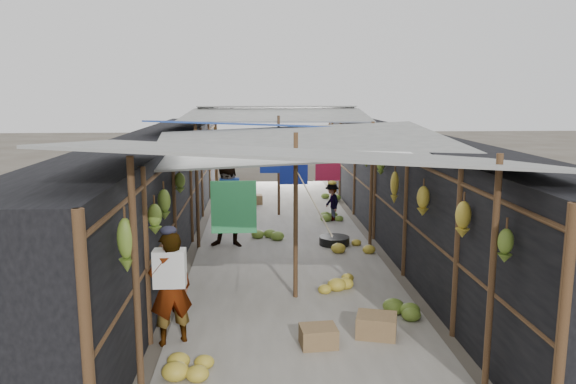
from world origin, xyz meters
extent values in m
cube|color=#9E998E|center=(0.00, 6.50, 0.01)|extent=(3.60, 16.00, 0.02)
cube|color=black|center=(-2.70, 6.50, 1.15)|extent=(1.40, 15.00, 2.30)
cube|color=black|center=(2.70, 6.50, 1.15)|extent=(1.40, 15.00, 2.30)
cube|color=#93734A|center=(0.17, 1.27, 0.14)|extent=(0.49, 0.40, 0.27)
cube|color=#93734A|center=(0.96, 1.51, 0.15)|extent=(0.61, 0.54, 0.31)
cube|color=#93734A|center=(-0.64, 10.47, 0.14)|extent=(0.47, 0.39, 0.28)
cylinder|color=black|center=(1.04, 6.00, 0.10)|extent=(0.63, 0.63, 0.19)
imported|color=white|center=(-1.70, 1.48, 0.74)|extent=(0.64, 0.53, 1.49)
imported|color=navy|center=(-1.14, 6.03, 0.86)|extent=(0.92, 0.76, 1.73)
imported|color=#433E3A|center=(1.30, 8.26, 0.48)|extent=(0.50, 0.69, 0.96)
cylinder|color=brown|center=(-1.80, 0.00, 1.30)|extent=(0.07, 0.07, 2.60)
cylinder|color=brown|center=(1.80, 0.00, 1.30)|extent=(0.07, 0.07, 2.60)
cylinder|color=brown|center=(0.00, 3.00, 1.30)|extent=(0.07, 0.07, 2.60)
cylinder|color=brown|center=(-1.80, 6.00, 1.30)|extent=(0.07, 0.07, 2.60)
cylinder|color=brown|center=(1.80, 6.00, 1.30)|extent=(0.07, 0.07, 2.60)
cylinder|color=brown|center=(0.00, 9.00, 1.30)|extent=(0.07, 0.07, 2.60)
cylinder|color=brown|center=(-1.80, 12.00, 1.30)|extent=(0.07, 0.07, 2.60)
cylinder|color=brown|center=(1.80, 12.00, 1.30)|extent=(0.07, 0.07, 2.60)
cube|color=gray|center=(0.00, 1.00, 2.50)|extent=(5.21, 3.19, 0.52)
cube|color=gray|center=(0.20, 4.20, 2.35)|extent=(5.23, 3.73, 0.50)
cube|color=#214298|center=(-0.10, 7.50, 2.45)|extent=(5.40, 3.60, 0.41)
cube|color=gray|center=(0.00, 10.80, 2.55)|extent=(5.37, 3.66, 0.27)
cube|color=gray|center=(0.10, 13.20, 2.65)|extent=(5.00, 1.99, 0.24)
cylinder|color=brown|center=(-2.00, 6.50, 2.05)|extent=(0.06, 15.00, 0.06)
cylinder|color=brown|center=(2.00, 6.50, 2.05)|extent=(0.06, 15.00, 0.06)
cylinder|color=gray|center=(0.00, 6.50, 2.05)|extent=(0.02, 15.00, 0.02)
cube|color=#1932A5|center=(-0.16, 6.75, 1.75)|extent=(0.70, 0.03, 0.60)
cube|color=#A3193A|center=(0.84, 5.62, 1.75)|extent=(0.50, 0.03, 0.60)
cube|color=#2A7E47|center=(-0.90, 1.90, 1.70)|extent=(0.60, 0.03, 0.70)
cube|color=white|center=(0.36, 8.92, 1.77)|extent=(0.60, 0.03, 0.55)
cube|color=#25229C|center=(-0.41, 11.17, 1.75)|extent=(0.65, 0.03, 0.60)
cube|color=navy|center=(0.15, 5.51, 1.72)|extent=(0.55, 0.03, 0.65)
ellipsoid|color=olive|center=(-1.88, 0.01, 1.72)|extent=(0.17, 0.15, 0.55)
ellipsoid|color=olive|center=(-1.88, 1.60, 1.62)|extent=(0.18, 0.15, 0.40)
ellipsoid|color=olive|center=(-1.88, 2.35, 1.65)|extent=(0.18, 0.15, 0.43)
ellipsoid|color=olive|center=(-1.88, 4.03, 1.69)|extent=(0.18, 0.16, 0.35)
ellipsoid|color=olive|center=(-1.88, 5.78, 1.82)|extent=(0.18, 0.15, 0.39)
ellipsoid|color=olive|center=(-1.88, 7.06, 1.73)|extent=(0.20, 0.17, 0.53)
ellipsoid|color=gold|center=(-1.88, 8.95, 1.66)|extent=(0.15, 0.12, 0.55)
ellipsoid|color=gold|center=(-1.88, 10.61, 1.58)|extent=(0.16, 0.14, 0.42)
ellipsoid|color=gold|center=(-1.88, 11.48, 1.65)|extent=(0.18, 0.15, 0.50)
ellipsoid|color=gold|center=(-1.88, 13.62, 1.60)|extent=(0.19, 0.17, 0.60)
ellipsoid|color=olive|center=(1.88, -0.08, 1.68)|extent=(0.16, 0.14, 0.36)
ellipsoid|color=gold|center=(1.88, 1.08, 1.68)|extent=(0.19, 0.16, 0.46)
ellipsoid|color=gold|center=(1.88, 2.69, 1.59)|extent=(0.19, 0.16, 0.46)
ellipsoid|color=gold|center=(1.88, 4.40, 1.51)|extent=(0.15, 0.13, 0.59)
ellipsoid|color=olive|center=(1.88, 5.54, 1.74)|extent=(0.17, 0.14, 0.36)
ellipsoid|color=olive|center=(1.88, 6.98, 1.77)|extent=(0.18, 0.15, 0.50)
ellipsoid|color=olive|center=(1.88, 9.04, 1.81)|extent=(0.16, 0.13, 0.47)
ellipsoid|color=gold|center=(1.88, 10.61, 1.69)|extent=(0.17, 0.14, 0.52)
ellipsoid|color=olive|center=(1.88, 11.45, 1.80)|extent=(0.14, 0.12, 0.37)
ellipsoid|color=olive|center=(1.88, 13.47, 1.73)|extent=(0.17, 0.14, 0.60)
ellipsoid|color=olive|center=(-1.31, 10.97, 0.15)|extent=(0.61, 0.51, 0.30)
ellipsoid|color=gold|center=(-1.41, 0.63, 0.18)|extent=(0.71, 0.61, 0.36)
ellipsoid|color=gold|center=(1.32, 5.64, 0.17)|extent=(0.67, 0.57, 0.34)
ellipsoid|color=olive|center=(1.36, 8.46, 0.15)|extent=(0.59, 0.50, 0.30)
ellipsoid|color=olive|center=(-0.31, 6.80, 0.18)|extent=(0.71, 0.60, 0.35)
ellipsoid|color=olive|center=(1.64, 2.22, 0.14)|extent=(0.55, 0.47, 0.28)
ellipsoid|color=gold|center=(0.76, 3.39, 0.16)|extent=(0.63, 0.54, 0.32)
ellipsoid|color=olive|center=(1.70, 10.97, 0.16)|extent=(0.63, 0.53, 0.31)
ellipsoid|color=gold|center=(-1.32, 8.68, 0.15)|extent=(0.59, 0.51, 0.30)
camera|label=1|loc=(-0.62, -5.37, 3.20)|focal=35.00mm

